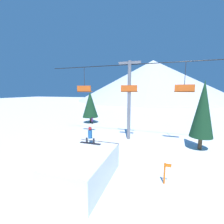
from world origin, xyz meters
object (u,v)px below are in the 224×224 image
snowboarder (90,135)px  trail_marker (165,173)px  snow_ramp (84,167)px  distant_skier (92,120)px  pine_tree_near (203,109)px

snowboarder → trail_marker: 5.35m
snow_ramp → trail_marker: bearing=15.1°
distant_skier → trail_marker: bearing=-49.9°
snowboarder → distant_skier: size_ratio=1.28×
snowboarder → pine_tree_near: 10.45m
trail_marker → distant_skier: 17.32m
pine_tree_near → snowboarder: bearing=-143.4°
snowboarder → pine_tree_near: pine_tree_near is taller
pine_tree_near → distant_skier: size_ratio=5.24×
pine_tree_near → trail_marker: pine_tree_near is taller
snow_ramp → distant_skier: 15.90m
snow_ramp → snowboarder: 2.31m
pine_tree_near → distant_skier: (-14.38, 6.60, -3.13)m
snowboarder → distant_skier: (-6.08, 12.78, -1.67)m
snowboarder → pine_tree_near: (8.31, 6.18, 1.47)m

